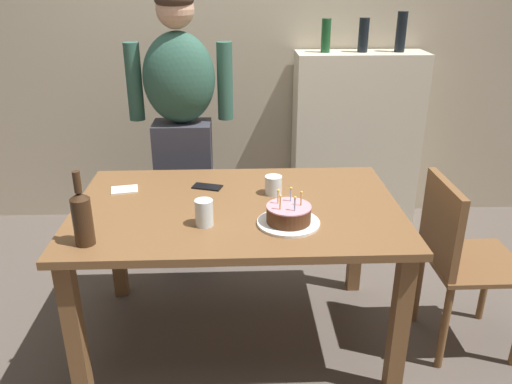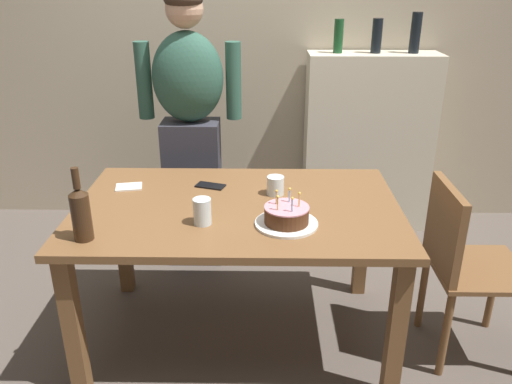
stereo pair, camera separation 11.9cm
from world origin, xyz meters
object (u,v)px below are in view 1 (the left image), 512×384
object	(u,v)px
water_glass_near	(204,213)
cell_phone	(207,187)
wine_bottle	(82,217)
water_glass_far	(273,185)
napkin_stack	(124,190)
dining_chair	(457,252)
birthday_cake	(288,216)
person_man_bearded	(182,130)

from	to	relation	value
water_glass_near	cell_phone	world-z (taller)	water_glass_near
wine_bottle	cell_phone	distance (m)	0.73
water_glass_near	wine_bottle	distance (m)	0.49
water_glass_near	water_glass_far	size ratio (longest dim) A/B	1.26
water_glass_far	wine_bottle	xyz separation A→B (m)	(-0.78, -0.47, 0.07)
water_glass_near	napkin_stack	world-z (taller)	water_glass_near
dining_chair	water_glass_near	bearing A→B (deg)	95.22
birthday_cake	napkin_stack	distance (m)	0.87
water_glass_near	napkin_stack	distance (m)	0.58
person_man_bearded	dining_chair	bearing A→B (deg)	147.08
water_glass_near	wine_bottle	world-z (taller)	wine_bottle
cell_phone	person_man_bearded	world-z (taller)	person_man_bearded
birthday_cake	water_glass_near	xyz separation A→B (m)	(-0.36, 0.01, 0.02)
water_glass_far	dining_chair	size ratio (longest dim) A/B	0.10
cell_phone	person_man_bearded	xyz separation A→B (m)	(-0.17, 0.57, 0.13)
birthday_cake	person_man_bearded	distance (m)	1.13
wine_bottle	birthday_cake	bearing A→B (deg)	9.69
cell_phone	water_glass_near	bearing A→B (deg)	-70.98
cell_phone	napkin_stack	world-z (taller)	same
cell_phone	dining_chair	size ratio (longest dim) A/B	0.17
wine_bottle	person_man_bearded	xyz separation A→B (m)	(0.28, 1.13, 0.01)
water_glass_near	person_man_bearded	bearing A→B (deg)	100.26
water_glass_far	cell_phone	xyz separation A→B (m)	(-0.32, 0.09, -0.04)
birthday_cake	wine_bottle	size ratio (longest dim) A/B	0.88
cell_phone	person_man_bearded	size ratio (longest dim) A/B	0.09
birthday_cake	water_glass_far	distance (m)	0.33
water_glass_far	napkin_stack	size ratio (longest dim) A/B	0.72
person_man_bearded	cell_phone	bearing A→B (deg)	106.69
person_man_bearded	water_glass_far	bearing A→B (deg)	126.82
water_glass_far	dining_chair	distance (m)	0.93
water_glass_near	dining_chair	bearing A→B (deg)	5.22
birthday_cake	wine_bottle	xyz separation A→B (m)	(-0.82, -0.14, 0.08)
water_glass_near	dining_chair	size ratio (longest dim) A/B	0.13
birthday_cake	napkin_stack	size ratio (longest dim) A/B	2.13
napkin_stack	dining_chair	world-z (taller)	dining_chair
wine_bottle	person_man_bearded	size ratio (longest dim) A/B	0.18
water_glass_far	water_glass_near	bearing A→B (deg)	-134.49
cell_phone	dining_chair	xyz separation A→B (m)	(1.18, -0.31, -0.23)
person_man_bearded	birthday_cake	bearing A→B (deg)	118.46
water_glass_far	dining_chair	xyz separation A→B (m)	(0.86, -0.22, -0.27)
water_glass_near	birthday_cake	bearing A→B (deg)	-0.90
birthday_cake	person_man_bearded	size ratio (longest dim) A/B	0.16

